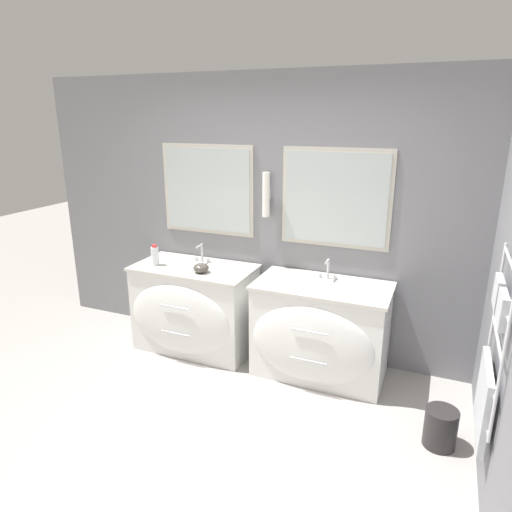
{
  "coord_description": "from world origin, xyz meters",
  "views": [
    {
      "loc": [
        1.38,
        -2.13,
        2.22
      ],
      "look_at": [
        -0.03,
        1.24,
        1.09
      ],
      "focal_mm": 32.0,
      "sensor_mm": 36.0,
      "label": 1
    }
  ],
  "objects_px": {
    "toiletry_bottle": "(155,255)",
    "vanity_left": "(194,308)",
    "vanity_right": "(319,331)",
    "waste_bin": "(441,427)",
    "amenity_bowl": "(201,268)"
  },
  "relations": [
    {
      "from": "vanity_right",
      "to": "amenity_bowl",
      "type": "height_order",
      "value": "amenity_bowl"
    },
    {
      "from": "amenity_bowl",
      "to": "toiletry_bottle",
      "type": "bearing_deg",
      "value": 177.26
    },
    {
      "from": "vanity_right",
      "to": "toiletry_bottle",
      "type": "xyz_separation_m",
      "value": [
        -1.62,
        -0.06,
        0.51
      ]
    },
    {
      "from": "amenity_bowl",
      "to": "waste_bin",
      "type": "height_order",
      "value": "amenity_bowl"
    },
    {
      "from": "waste_bin",
      "to": "toiletry_bottle",
      "type": "bearing_deg",
      "value": 169.29
    },
    {
      "from": "vanity_right",
      "to": "waste_bin",
      "type": "distance_m",
      "value": 1.21
    },
    {
      "from": "vanity_left",
      "to": "waste_bin",
      "type": "height_order",
      "value": "vanity_left"
    },
    {
      "from": "vanity_right",
      "to": "amenity_bowl",
      "type": "relative_size",
      "value": 8.06
    },
    {
      "from": "toiletry_bottle",
      "to": "vanity_left",
      "type": "bearing_deg",
      "value": 9.67
    },
    {
      "from": "vanity_right",
      "to": "waste_bin",
      "type": "xyz_separation_m",
      "value": [
        1.03,
        -0.56,
        -0.28
      ]
    },
    {
      "from": "vanity_left",
      "to": "vanity_right",
      "type": "distance_m",
      "value": 1.26
    },
    {
      "from": "toiletry_bottle",
      "to": "waste_bin",
      "type": "height_order",
      "value": "toiletry_bottle"
    },
    {
      "from": "vanity_right",
      "to": "waste_bin",
      "type": "bearing_deg",
      "value": -28.7
    },
    {
      "from": "vanity_right",
      "to": "vanity_left",
      "type": "bearing_deg",
      "value": 180.0
    },
    {
      "from": "vanity_left",
      "to": "amenity_bowl",
      "type": "xyz_separation_m",
      "value": [
        0.15,
        -0.09,
        0.46
      ]
    }
  ]
}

